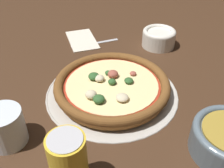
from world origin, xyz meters
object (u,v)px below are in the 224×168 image
object	(u,v)px
bowl_far	(159,37)
beverage_can	(69,163)
fork	(92,44)
pizza_tray	(112,92)
pizza	(112,86)
napkin	(82,40)
drinking_cup	(5,127)

from	to	relation	value
bowl_far	beverage_can	distance (m)	0.58
fork	beverage_can	bearing A→B (deg)	68.25
pizza_tray	pizza	size ratio (longest dim) A/B	1.15
beverage_can	bowl_far	bearing A→B (deg)	-59.15
pizza	bowl_far	bearing A→B (deg)	-66.74
napkin	fork	world-z (taller)	napkin
bowl_far	fork	distance (m)	0.23
pizza	fork	size ratio (longest dim) A/B	1.79
bowl_far	drinking_cup	bearing A→B (deg)	102.76
pizza	fork	xyz separation A→B (m)	(0.26, -0.10, -0.02)
pizza_tray	fork	world-z (taller)	pizza_tray
pizza	beverage_can	size ratio (longest dim) A/B	2.44
bowl_far	napkin	world-z (taller)	bowl_far
drinking_cup	beverage_can	bearing A→B (deg)	-160.68
pizza	beverage_can	bearing A→B (deg)	129.24
drinking_cup	napkin	bearing A→B (deg)	-49.33
pizza	drinking_cup	xyz separation A→B (m)	(-0.00, 0.27, 0.02)
beverage_can	drinking_cup	bearing A→B (deg)	19.32
pizza_tray	drinking_cup	distance (m)	0.28
pizza_tray	pizza	xyz separation A→B (m)	(-0.00, 0.00, 0.02)
drinking_cup	beverage_can	xyz separation A→B (m)	(-0.17, -0.06, 0.02)
napkin	pizza	bearing A→B (deg)	164.20
bowl_far	beverage_can	size ratio (longest dim) A/B	0.90
drinking_cup	pizza_tray	bearing A→B (deg)	-88.95
pizza_tray	fork	xyz separation A→B (m)	(0.26, -0.10, -0.00)
bowl_far	napkin	size ratio (longest dim) A/B	0.62
pizza_tray	pizza	bearing A→B (deg)	101.37
napkin	fork	distance (m)	0.05
bowl_far	beverage_can	bearing A→B (deg)	120.85
bowl_far	beverage_can	world-z (taller)	beverage_can
pizza_tray	fork	distance (m)	0.28
pizza_tray	fork	bearing A→B (deg)	-21.04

